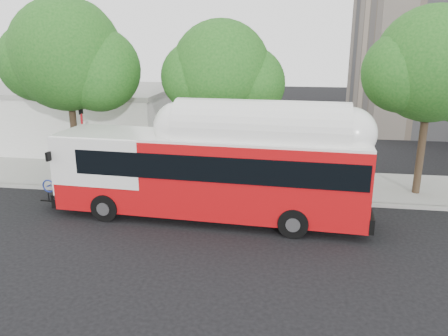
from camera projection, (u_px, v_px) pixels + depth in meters
The scene contains 10 objects.
ground at pixel (222, 231), 17.92m from camera, with size 120.00×120.00×0.00m, color black.
sidewalk at pixel (240, 181), 24.06m from camera, with size 60.00×5.00×0.15m, color gray.
curb_strip at pixel (234, 197), 21.60m from camera, with size 60.00×0.30×0.15m, color gray.
red_curb_segment at pixel (176, 194), 22.03m from camera, with size 10.00×0.32×0.16m, color maroon.
street_tree_left at pixel (76, 59), 22.57m from camera, with size 6.67×5.80×9.74m.
street_tree_mid at pixel (229, 74), 22.09m from camera, with size 5.75×5.00×8.62m.
street_tree_right at pixel (441, 69), 20.35m from camera, with size 6.21×5.40×9.18m.
low_commercial_bldg at pixel (66, 115), 32.62m from camera, with size 16.20×10.20×4.25m.
transit_bus at pixel (211, 175), 18.82m from camera, with size 14.39×3.67×4.22m.
signal_pole at pixel (84, 148), 22.74m from camera, with size 0.12×0.40×4.18m.
Camera 1 is at (2.55, -16.26, 7.54)m, focal length 35.00 mm.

